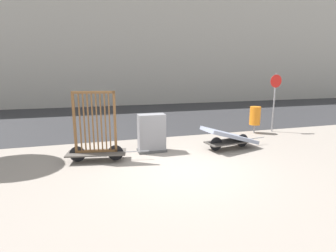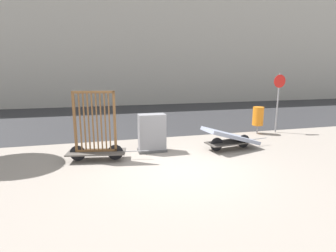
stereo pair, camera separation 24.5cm
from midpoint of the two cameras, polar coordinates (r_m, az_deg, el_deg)
The scene contains 8 objects.
ground_plane at distance 7.35m, azimuth 1.80°, elevation -9.01°, with size 60.00×60.00×0.00m, color gray.
road_strip at distance 15.65m, azimuth -8.34°, elevation 2.04°, with size 56.00×10.67×0.01m.
building_facade at distance 22.94m, azimuth -11.62°, elevation 19.39°, with size 48.00×4.00×11.50m.
bike_cart_with_bedframe at distance 7.98m, azimuth -16.24°, elevation -2.67°, with size 2.42×0.94×2.07m.
bike_cart_with_mattress at distance 9.17m, azimuth 12.58°, elevation -2.33°, with size 2.55×1.06×0.81m.
utility_cabinet at distance 8.64m, azimuth -4.40°, elevation -1.82°, with size 0.94×0.51×1.26m.
trash_bin at distance 11.81m, azimuth 17.86°, elevation 2.13°, with size 0.45×0.45×1.15m.
sign_post at distance 12.23m, azimuth 21.69°, elevation 6.41°, with size 0.55×0.06×2.54m.
Camera 1 is at (-2.30, -6.49, 2.60)m, focal length 28.00 mm.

